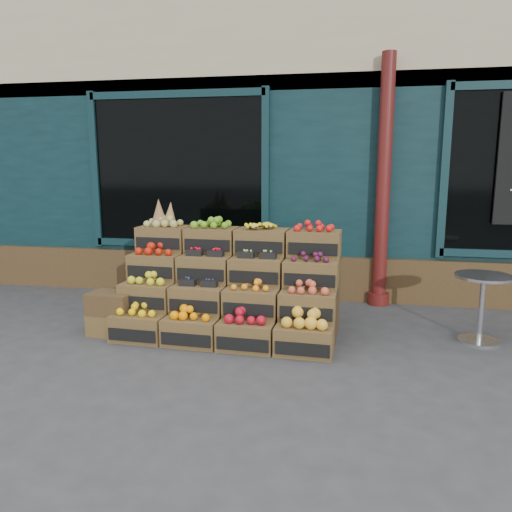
# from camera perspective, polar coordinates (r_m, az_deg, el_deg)

# --- Properties ---
(ground) EXTENTS (60.00, 60.00, 0.00)m
(ground) POSITION_cam_1_polar(r_m,az_deg,el_deg) (5.01, 0.73, -11.15)
(ground) COLOR #373739
(ground) RESTS_ON ground
(shop_facade) EXTENTS (12.00, 6.24, 4.80)m
(shop_facade) POSITION_cam_1_polar(r_m,az_deg,el_deg) (9.74, 6.31, 13.68)
(shop_facade) COLOR black
(shop_facade) RESTS_ON ground
(crate_display) EXTENTS (2.36, 1.21, 1.46)m
(crate_display) POSITION_cam_1_polar(r_m,az_deg,el_deg) (5.53, -2.91, -4.16)
(crate_display) COLOR brown
(crate_display) RESTS_ON ground
(spare_crates) EXTENTS (0.50, 0.37, 0.47)m
(spare_crates) POSITION_cam_1_polar(r_m,az_deg,el_deg) (5.70, -16.14, -6.34)
(spare_crates) COLOR brown
(spare_crates) RESTS_ON ground
(bistro_table) EXTENTS (0.57, 0.57, 0.72)m
(bistro_table) POSITION_cam_1_polar(r_m,az_deg,el_deg) (5.69, 24.41, -4.66)
(bistro_table) COLOR silver
(bistro_table) RESTS_ON ground
(shopkeeper) EXTENTS (0.83, 0.69, 1.94)m
(shopkeeper) POSITION_cam_1_polar(r_m,az_deg,el_deg) (7.94, -10.51, 3.99)
(shopkeeper) COLOR #1F6C23
(shopkeeper) RESTS_ON ground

